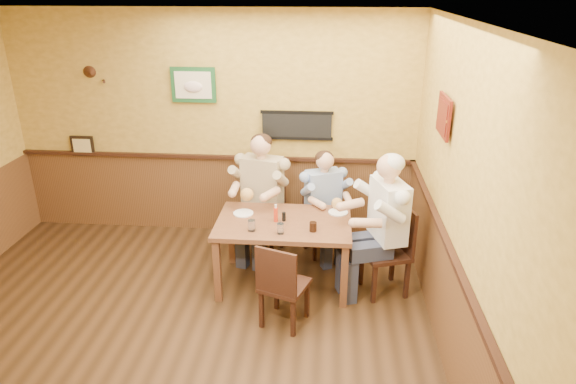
% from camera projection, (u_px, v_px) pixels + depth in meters
% --- Properties ---
extents(room, '(5.02, 5.03, 2.81)m').
position_uv_depth(room, '(164.00, 169.00, 4.07)').
color(room, black).
rests_on(room, ground).
extents(dining_table, '(1.40, 0.90, 0.75)m').
position_uv_depth(dining_table, '(284.00, 229.00, 5.39)').
color(dining_table, brown).
rests_on(dining_table, ground).
extents(chair_back_left, '(0.52, 0.52, 0.94)m').
position_uv_depth(chair_back_left, '(263.00, 217.00, 6.11)').
color(chair_back_left, '#341B10').
rests_on(chair_back_left, ground).
extents(chair_back_right, '(0.50, 0.50, 0.81)m').
position_uv_depth(chair_back_right, '(322.00, 222.00, 6.11)').
color(chair_back_right, '#341B10').
rests_on(chair_back_right, ground).
extents(chair_right_end, '(0.56, 0.56, 0.97)m').
position_uv_depth(chair_right_end, '(385.00, 251.00, 5.31)').
color(chair_right_end, '#341B10').
rests_on(chair_right_end, ground).
extents(chair_near_side, '(0.52, 0.52, 0.88)m').
position_uv_depth(chair_near_side, '(285.00, 283.00, 4.83)').
color(chair_near_side, '#341B10').
rests_on(chair_near_side, ground).
extents(diner_tan_shirt, '(0.75, 0.75, 1.34)m').
position_uv_depth(diner_tan_shirt, '(263.00, 201.00, 6.03)').
color(diner_tan_shirt, tan).
rests_on(diner_tan_shirt, ground).
extents(diner_blue_polo, '(0.71, 0.71, 1.16)m').
position_uv_depth(diner_blue_polo, '(323.00, 209.00, 6.05)').
color(diner_blue_polo, '#829AC3').
rests_on(diner_blue_polo, ground).
extents(diner_white_elder, '(0.80, 0.80, 1.38)m').
position_uv_depth(diner_white_elder, '(387.00, 233.00, 5.23)').
color(diner_white_elder, silver).
rests_on(diner_white_elder, ground).
extents(water_glass_left, '(0.08, 0.08, 0.12)m').
position_uv_depth(water_glass_left, '(252.00, 225.00, 5.13)').
color(water_glass_left, silver).
rests_on(water_glass_left, dining_table).
extents(water_glass_mid, '(0.09, 0.09, 0.11)m').
position_uv_depth(water_glass_mid, '(280.00, 229.00, 5.07)').
color(water_glass_mid, silver).
rests_on(water_glass_mid, dining_table).
extents(cola_tumbler, '(0.09, 0.09, 0.10)m').
position_uv_depth(cola_tumbler, '(313.00, 227.00, 5.12)').
color(cola_tumbler, black).
rests_on(cola_tumbler, dining_table).
extents(hot_sauce_bottle, '(0.05, 0.05, 0.17)m').
position_uv_depth(hot_sauce_bottle, '(276.00, 214.00, 5.31)').
color(hot_sauce_bottle, red).
rests_on(hot_sauce_bottle, dining_table).
extents(salt_shaker, '(0.04, 0.04, 0.09)m').
position_uv_depth(salt_shaker, '(276.00, 216.00, 5.36)').
color(salt_shaker, silver).
rests_on(salt_shaker, dining_table).
extents(pepper_shaker, '(0.05, 0.05, 0.10)m').
position_uv_depth(pepper_shaker, '(284.00, 217.00, 5.34)').
color(pepper_shaker, black).
rests_on(pepper_shaker, dining_table).
extents(plate_far_left, '(0.27, 0.27, 0.01)m').
position_uv_depth(plate_far_left, '(243.00, 213.00, 5.52)').
color(plate_far_left, white).
rests_on(plate_far_left, dining_table).
extents(plate_far_right, '(0.24, 0.24, 0.01)m').
position_uv_depth(plate_far_right, '(338.00, 212.00, 5.54)').
color(plate_far_right, silver).
rests_on(plate_far_right, dining_table).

